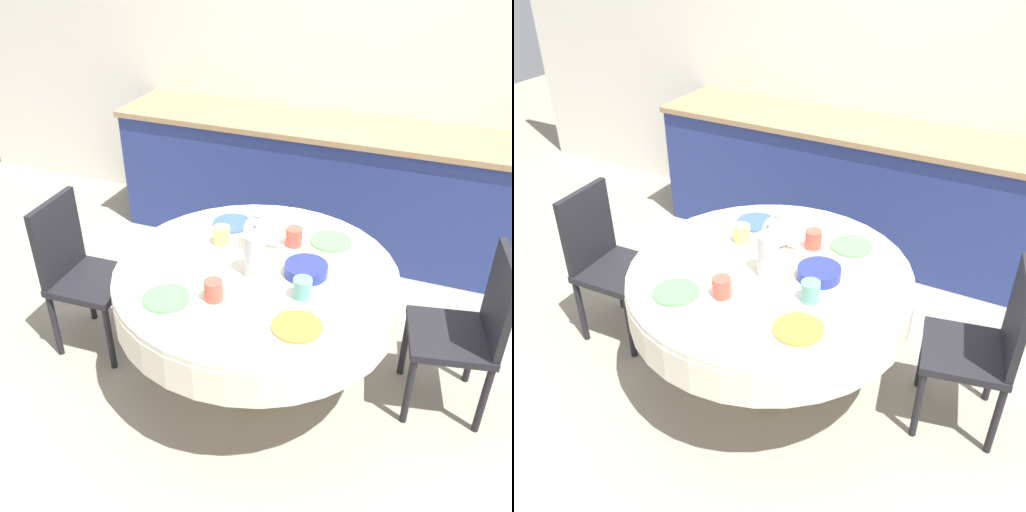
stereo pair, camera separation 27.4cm
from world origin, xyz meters
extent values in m
plane|color=#9E937F|center=(0.00, 0.00, 0.00)|extent=(12.00, 12.00, 0.00)
cube|color=silver|center=(0.00, 1.92, 1.30)|extent=(7.00, 0.05, 2.60)
cube|color=navy|center=(0.00, 1.59, 0.45)|extent=(3.20, 0.60, 0.89)
cube|color=#A37F56|center=(0.00, 1.59, 0.91)|extent=(3.24, 0.64, 0.04)
cylinder|color=brown|center=(0.00, 0.00, 0.02)|extent=(0.44, 0.44, 0.04)
cylinder|color=brown|center=(0.00, 0.00, 0.28)|extent=(0.11, 0.11, 0.47)
cylinder|color=silver|center=(0.00, 0.00, 0.60)|extent=(1.41, 1.41, 0.18)
cylinder|color=silver|center=(0.00, 0.00, 0.71)|extent=(1.40, 1.40, 0.03)
cube|color=black|center=(0.95, 0.19, 0.44)|extent=(0.47, 0.47, 0.04)
cube|color=black|center=(1.13, 0.23, 0.68)|extent=(0.11, 0.38, 0.46)
cylinder|color=black|center=(0.81, -0.01, 0.21)|extent=(0.04, 0.04, 0.42)
cylinder|color=black|center=(0.74, 0.33, 0.21)|extent=(0.04, 0.04, 0.42)
cylinder|color=black|center=(1.16, 0.06, 0.21)|extent=(0.04, 0.04, 0.42)
cylinder|color=black|center=(1.09, 0.40, 0.21)|extent=(0.04, 0.04, 0.42)
cube|color=black|center=(-0.97, -0.04, 0.44)|extent=(0.42, 0.42, 0.04)
cube|color=black|center=(-1.15, -0.05, 0.68)|extent=(0.05, 0.38, 0.46)
cylinder|color=black|center=(-0.80, 0.14, 0.21)|extent=(0.04, 0.04, 0.42)
cylinder|color=black|center=(-0.78, -0.21, 0.21)|extent=(0.04, 0.04, 0.42)
cylinder|color=black|center=(-1.15, 0.13, 0.21)|extent=(0.04, 0.04, 0.42)
cylinder|color=black|center=(-1.14, -0.23, 0.21)|extent=(0.04, 0.04, 0.42)
cylinder|color=#5BA85B|center=(-0.29, -0.38, 0.73)|extent=(0.22, 0.22, 0.01)
cylinder|color=#CC4C3D|center=(-0.09, -0.29, 0.77)|extent=(0.09, 0.09, 0.10)
cylinder|color=orange|center=(0.32, -0.35, 0.73)|extent=(0.22, 0.22, 0.01)
cylinder|color=#5BA39E|center=(0.28, -0.13, 0.77)|extent=(0.09, 0.09, 0.10)
cylinder|color=#3856AD|center=(-0.29, 0.38, 0.73)|extent=(0.22, 0.22, 0.01)
cylinder|color=#DBB766|center=(-0.26, 0.17, 0.77)|extent=(0.09, 0.09, 0.10)
cylinder|color=#5BA85B|center=(0.27, 0.39, 0.73)|extent=(0.22, 0.22, 0.01)
cylinder|color=#CC4C3D|center=(0.10, 0.29, 0.77)|extent=(0.09, 0.09, 0.10)
cylinder|color=#B2B2B7|center=(0.01, -0.03, 0.83)|extent=(0.11, 0.11, 0.21)
cone|color=#B2B2B7|center=(0.01, -0.03, 0.96)|extent=(0.10, 0.10, 0.05)
sphere|color=#B2B2B7|center=(0.01, -0.03, 1.00)|extent=(0.03, 0.03, 0.03)
cylinder|color=white|center=(-0.07, 0.21, 0.73)|extent=(0.09, 0.09, 0.01)
sphere|color=white|center=(-0.07, 0.21, 0.81)|extent=(0.16, 0.16, 0.16)
cylinder|color=white|center=(0.03, 0.21, 0.82)|extent=(0.09, 0.03, 0.06)
sphere|color=white|center=(-0.07, 0.21, 0.91)|extent=(0.04, 0.04, 0.04)
cylinder|color=navy|center=(0.24, 0.05, 0.75)|extent=(0.21, 0.21, 0.06)
camera|label=1|loc=(0.84, -2.16, 2.27)|focal=40.00mm
camera|label=2|loc=(1.09, -2.05, 2.27)|focal=40.00mm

